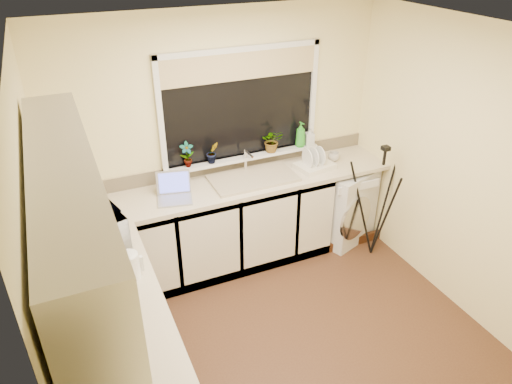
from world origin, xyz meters
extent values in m
plane|color=#523320|center=(0.00, 0.00, 0.00)|extent=(3.20, 3.20, 0.00)
plane|color=white|center=(0.00, 0.00, 2.45)|extent=(3.20, 3.20, 0.00)
plane|color=#FFEEAA|center=(0.00, 1.50, 1.23)|extent=(3.20, 0.00, 3.20)
plane|color=#FFEEAA|center=(0.00, -1.50, 1.23)|extent=(3.20, 0.00, 3.20)
plane|color=#FFEEAA|center=(-1.60, 0.00, 1.23)|extent=(0.00, 3.00, 3.00)
plane|color=#FFEEAA|center=(1.60, 0.00, 1.23)|extent=(0.00, 3.00, 3.00)
cube|color=silver|center=(-0.33, 1.20, 0.43)|extent=(2.55, 0.60, 0.86)
cube|color=beige|center=(0.00, 1.20, 0.88)|extent=(3.20, 0.60, 0.04)
cube|color=beige|center=(-1.30, -0.30, 0.88)|extent=(0.60, 2.40, 0.04)
cube|color=silver|center=(-1.44, -0.45, 1.80)|extent=(0.28, 1.90, 0.70)
cube|color=beige|center=(-1.59, -0.30, 1.12)|extent=(0.02, 2.40, 0.45)
cube|color=beige|center=(0.00, 1.49, 0.97)|extent=(3.20, 0.02, 0.14)
cube|color=black|center=(0.20, 1.49, 1.55)|extent=(1.50, 0.02, 1.00)
cube|color=tan|center=(0.20, 1.46, 1.92)|extent=(1.50, 0.02, 0.25)
cube|color=white|center=(0.20, 1.43, 1.04)|extent=(1.60, 0.14, 0.03)
cube|color=tan|center=(0.20, 1.20, 0.91)|extent=(0.82, 0.46, 0.03)
cylinder|color=silver|center=(0.20, 1.38, 1.02)|extent=(0.03, 0.03, 0.24)
cube|color=silver|center=(1.21, 1.16, 0.41)|extent=(0.74, 0.73, 0.83)
cube|color=#9A99A1|center=(-0.60, 1.10, 0.91)|extent=(0.34, 0.28, 0.02)
cube|color=#525CDF|center=(-0.57, 1.24, 1.02)|extent=(0.31, 0.14, 0.21)
cylinder|color=white|center=(-1.16, 0.21, 0.99)|extent=(0.14, 0.14, 0.19)
cube|color=white|center=(0.86, 1.16, 0.93)|extent=(0.40, 0.33, 0.05)
cylinder|color=white|center=(-1.40, -0.34, 0.96)|extent=(0.09, 0.09, 0.12)
imported|color=white|center=(-1.33, 0.69, 1.05)|extent=(0.50, 0.63, 0.30)
imported|color=#999999|center=(-0.37, 1.42, 1.17)|extent=(0.14, 0.10, 0.25)
imported|color=#999999|center=(-0.13, 1.41, 1.16)|extent=(0.12, 0.10, 0.21)
imported|color=#999999|center=(0.50, 1.41, 1.17)|extent=(0.25, 0.23, 0.23)
imported|color=green|center=(0.82, 1.41, 1.18)|extent=(0.12, 0.12, 0.26)
imported|color=#999999|center=(0.93, 1.40, 1.15)|extent=(0.10, 0.10, 0.19)
imported|color=beige|center=(1.13, 1.24, 0.95)|extent=(0.12, 0.12, 0.09)
imported|color=beige|center=(-1.30, -0.58, 0.95)|extent=(0.14, 0.14, 0.10)
camera|label=1|loc=(-1.42, -2.50, 3.02)|focal=33.30mm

